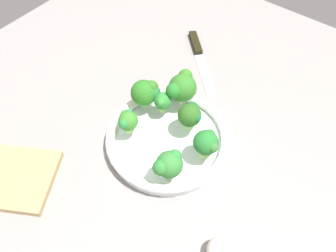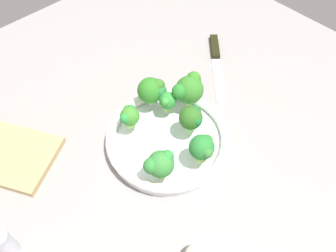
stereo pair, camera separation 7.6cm
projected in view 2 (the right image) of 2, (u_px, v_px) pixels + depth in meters
The scene contains 12 objects.
ground_plane at pixel (165, 133), 87.34cm from camera, with size 130.00×130.00×2.50cm, color gray.
bowl at pixel (168, 139), 82.17cm from camera, with size 28.99×28.99×3.98cm.
broccoli_floret_0 at pixel (129, 116), 79.42cm from camera, with size 4.87×4.92×5.74cm.
broccoli_floret_1 at pixel (192, 117), 78.16cm from camera, with size 5.63×5.84×7.01cm.
broccoli_floret_2 at pixel (202, 148), 73.45cm from camera, with size 5.95×5.95×6.96cm.
broccoli_floret_3 at pixel (160, 164), 70.35cm from camera, with size 5.63×6.52×7.34cm.
broccoli_floret_4 at pixel (153, 90), 83.53cm from camera, with size 6.91×6.57×7.03cm.
broccoli_floret_5 at pixel (188, 88), 83.07cm from camera, with size 6.78×8.87×7.94cm.
broccoli_floret_6 at pixel (167, 101), 82.79cm from camera, with size 4.68×4.33×5.19cm.
knife at pixel (216, 58), 101.50cm from camera, with size 21.09×19.90×1.50cm.
cutting_board at pixel (5, 154), 81.13cm from camera, with size 23.14×15.37×1.60cm, color tan.
pepper_shaker at pixel (5, 244), 65.35cm from camera, with size 3.52×3.52×7.58cm.
Camera 2 is at (38.30, -35.12, 68.97)cm, focal length 37.61 mm.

